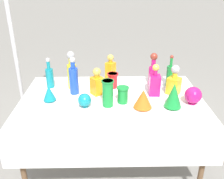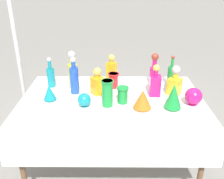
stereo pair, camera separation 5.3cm
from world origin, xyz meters
name	(u,v)px [view 1 (the left image)]	position (x,y,z in m)	size (l,w,h in m)	color
ground_plane	(112,165)	(0.00, 0.00, 0.00)	(40.00, 40.00, 0.00)	gray
display_table	(112,107)	(0.00, -0.03, 0.70)	(1.65, 1.10, 0.76)	white
tall_bottle_0	(170,75)	(0.58, 0.30, 0.88)	(0.07, 0.07, 0.32)	#198C38
tall_bottle_1	(72,72)	(-0.38, 0.26, 0.93)	(0.09, 0.09, 0.37)	yellow
tall_bottle_2	(50,76)	(-0.61, 0.29, 0.88)	(0.07, 0.07, 0.30)	teal
tall_bottle_3	(74,79)	(-0.35, 0.14, 0.91)	(0.08, 0.08, 0.36)	blue
tall_bottle_4	(153,71)	(0.42, 0.34, 0.91)	(0.08, 0.08, 0.33)	#C61972
square_decanter_0	(97,83)	(-0.14, 0.12, 0.87)	(0.14, 0.14, 0.26)	orange
square_decanter_1	(111,69)	(-0.01, 0.43, 0.89)	(0.12, 0.12, 0.29)	orange
square_decanter_2	(174,82)	(0.58, 0.11, 0.88)	(0.15, 0.15, 0.28)	yellow
square_decanter_3	(155,83)	(0.39, 0.09, 0.88)	(0.10, 0.10, 0.30)	#C61972
slender_vase_0	(108,93)	(-0.04, -0.11, 0.88)	(0.10, 0.10, 0.23)	#198C38
slender_vase_1	(123,94)	(0.09, -0.06, 0.84)	(0.10, 0.10, 0.15)	#198C38
slender_vase_2	(113,80)	(0.01, 0.27, 0.84)	(0.11, 0.11, 0.15)	red
fluted_vase_0	(49,93)	(-0.55, -0.01, 0.84)	(0.11, 0.11, 0.15)	teal
fluted_vase_1	(143,99)	(0.26, -0.16, 0.85)	(0.16, 0.16, 0.17)	orange
fluted_vase_2	(174,95)	(0.51, -0.15, 0.87)	(0.15, 0.15, 0.22)	#198C38
round_bowl_0	(85,100)	(-0.23, -0.13, 0.82)	(0.11, 0.11, 0.12)	teal
round_bowl_1	(193,95)	(0.70, -0.09, 0.84)	(0.15, 0.15, 0.16)	#C61972
price_tag_left	(130,125)	(0.13, -0.45, 0.78)	(0.06, 0.01, 0.05)	white
cardboard_box_behind_left	(94,103)	(-0.23, 1.03, 0.17)	(0.61, 0.52, 0.42)	tan
cardboard_box_behind_right	(121,96)	(0.16, 1.26, 0.16)	(0.54, 0.41, 0.40)	tan
canopy_pole	(16,61)	(-1.03, 0.61, 0.93)	(0.18, 0.18, 2.37)	silver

